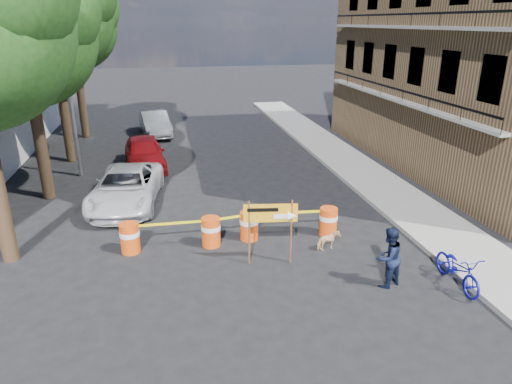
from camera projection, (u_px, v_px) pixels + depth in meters
name	position (u px, v px, depth m)	size (l,w,h in m)	color
ground	(259.00, 270.00, 12.46)	(120.00, 120.00, 0.00)	black
sidewalk_east	(374.00, 182.00, 19.09)	(2.40, 40.00, 0.15)	gray
apartment_building	(490.00, 30.00, 19.93)	(8.00, 16.00, 12.00)	olive
tree_mid_a	(24.00, 33.00, 15.51)	(5.25, 5.00, 8.68)	#332316
tree_mid_b	(52.00, 13.00, 19.85)	(5.67, 5.40, 9.62)	#332316
tree_far	(73.00, 24.00, 24.61)	(5.04, 4.80, 8.84)	#332316
streetlamp	(69.00, 74.00, 18.52)	(1.25, 0.18, 8.00)	gray
barrel_far_left	(130.00, 237.00, 13.28)	(0.58, 0.58, 0.90)	#C9450B
barrel_mid_left	(211.00, 231.00, 13.67)	(0.58, 0.58, 0.90)	#C9450B
barrel_mid_right	(249.00, 225.00, 14.09)	(0.58, 0.58, 0.90)	#C9450B
barrel_far_right	(328.00, 221.00, 14.38)	(0.58, 0.58, 0.90)	#C9450B
detour_sign	(278.00, 218.00, 12.33)	(1.46, 0.38, 1.90)	#592D19
pedestrian	(388.00, 257.00, 11.47)	(0.79, 0.61, 1.62)	black
bicycle	(461.00, 253.00, 11.42)	(0.64, 0.97, 1.84)	#1417A8
dog	(328.00, 241.00, 13.47)	(0.32, 0.69, 0.58)	#DBAE7D
suv_white	(126.00, 187.00, 16.67)	(2.25, 4.88, 1.36)	silver
sedan_red	(144.00, 153.00, 20.86)	(1.73, 4.29, 1.46)	maroon
sedan_silver	(155.00, 124.00, 26.99)	(1.48, 4.24, 1.40)	#9DA0A4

